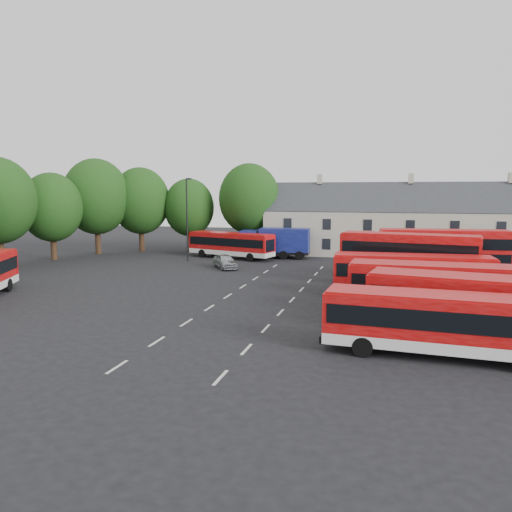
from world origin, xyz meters
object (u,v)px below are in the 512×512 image
(box_truck, at_px, (276,241))
(silver_car, at_px, (225,261))
(bus_dd_south, at_px, (409,257))
(lamppost, at_px, (187,217))
(bus_row_a, at_px, (441,320))

(box_truck, height_order, silver_car, box_truck)
(bus_dd_south, xyz_separation_m, box_truck, (-14.69, 15.16, -0.56))
(bus_dd_south, xyz_separation_m, lamppost, (-23.76, 9.79, 2.45))
(bus_row_a, height_order, box_truck, box_truck)
(bus_dd_south, relative_size, silver_car, 2.63)
(bus_dd_south, bearing_deg, lamppost, 167.59)
(bus_dd_south, bearing_deg, box_truck, 144.08)
(silver_car, height_order, lamppost, lamppost)
(box_truck, height_order, lamppost, lamppost)
(bus_dd_south, height_order, box_truck, bus_dd_south)
(bus_row_a, relative_size, bus_dd_south, 0.99)
(bus_dd_south, height_order, silver_car, bus_dd_south)
(bus_row_a, bearing_deg, box_truck, 118.77)
(box_truck, distance_m, silver_car, 9.89)
(bus_dd_south, distance_m, lamppost, 25.82)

